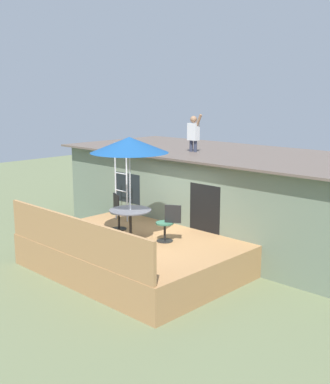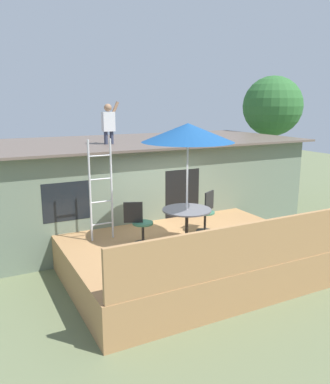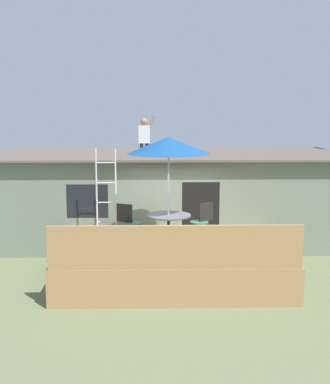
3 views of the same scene
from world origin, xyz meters
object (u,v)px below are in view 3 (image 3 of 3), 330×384
Objects in this scene: step_ladder at (106,193)px; person_figure at (145,134)px; patio_table at (169,221)px; patio_chair_right at (202,222)px; patio_umbrella at (169,146)px; patio_chair_left at (129,223)px.

person_figure reaches higher than step_ladder.
person_figure is (-0.60, 3.07, 1.88)m from patio_table.
person_figure reaches higher than patio_table.
step_ladder is 2.39× the size of patio_chair_right.
step_ladder is 2.50m from patio_chair_right.
patio_umbrella is 2.76× the size of patio_chair_right.
step_ladder is 1.98× the size of person_figure.
patio_umbrella is at bearing 0.00° from patio_chair_right.
step_ladder is at bearing -43.86° from patio_chair_right.
patio_table is at bearing 180.00° from patio_umbrella.
step_ladder is at bearing 145.89° from patio_umbrella.
step_ladder reaches higher than patio_chair_right.
patio_umbrella reaches higher than step_ladder.
patio_chair_right is (0.82, 0.48, -1.89)m from patio_umbrella.
step_ladder reaches higher than patio_chair_left.
patio_table is 1.13× the size of patio_chair_right.
person_figure is (-0.60, 3.07, 0.12)m from patio_umbrella.
patio_umbrella is 2.11m from patio_chair_right.
patio_table is at bearing 0.00° from patio_chair_left.
patio_chair_right is at bearing 25.75° from patio_chair_left.
person_figure is 1.21× the size of patio_chair_right.
person_figure is at bearing 101.10° from patio_umbrella.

